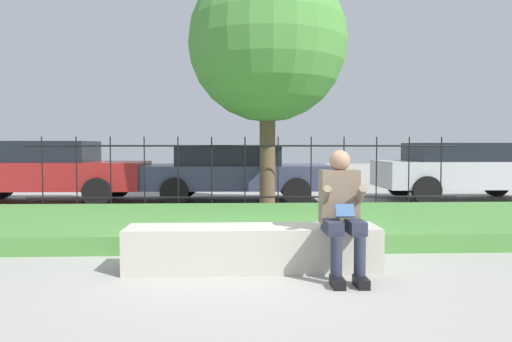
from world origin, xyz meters
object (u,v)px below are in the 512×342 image
Objects in this scene: car_parked_right at (463,169)px; car_parked_center at (235,171)px; person_seated_reader at (341,208)px; car_parked_left at (43,170)px; tree_behind_fence at (268,43)px; stone_bench at (253,250)px.

car_parked_right is 0.94× the size of car_parked_center.
car_parked_left is at bearing 129.03° from person_seated_reader.
car_parked_right is at bearing 57.11° from person_seated_reader.
tree_behind_fence reaches higher than car_parked_right.
car_parked_center is at bearing 114.59° from tree_behind_fence.
person_seated_reader is at bearing -79.17° from car_parked_center.
person_seated_reader is 5.94m from tree_behind_fence.
tree_behind_fence is at bearing -163.15° from car_parked_right.
car_parked_right is at bearing 1.66° from car_parked_center.
car_parked_right reaches higher than stone_bench.
car_parked_center is 3.11m from tree_behind_fence.
person_seated_reader is 0.28× the size of car_parked_left.
car_parked_right is (4.35, 6.72, 0.05)m from person_seated_reader.
car_parked_center is 0.87× the size of tree_behind_fence.
tree_behind_fence reaches higher than car_parked_left.
stone_bench is 7.89m from car_parked_left.
tree_behind_fence is (-4.74, -1.44, 2.63)m from car_parked_right.
car_parked_center is 0.94× the size of car_parked_left.
car_parked_left reaches higher than stone_bench.
person_seated_reader is 0.25× the size of tree_behind_fence.
car_parked_right is (5.22, 6.41, 0.53)m from stone_bench.
tree_behind_fence reaches higher than person_seated_reader.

